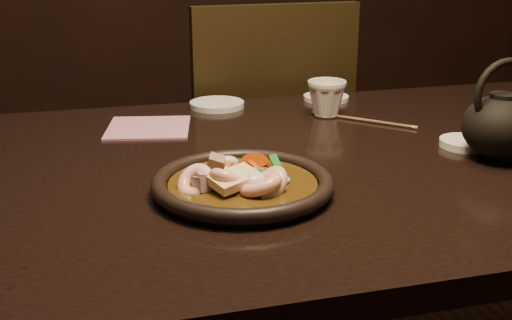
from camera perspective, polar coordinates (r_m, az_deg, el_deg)
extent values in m
cube|color=black|center=(1.18, 9.97, -0.14)|extent=(1.60, 0.90, 0.04)
cube|color=black|center=(1.91, -0.36, -0.76)|extent=(0.48, 0.48, 0.04)
cylinder|color=black|center=(2.22, 2.77, -4.65)|extent=(0.04, 0.04, 0.44)
cylinder|color=black|center=(1.91, 6.67, -8.85)|extent=(0.04, 0.04, 0.44)
cylinder|color=black|center=(2.13, -6.60, -5.85)|extent=(0.04, 0.04, 0.44)
cylinder|color=black|center=(1.81, -4.22, -10.56)|extent=(0.04, 0.04, 0.44)
cube|color=black|center=(1.65, 1.79, 5.43)|extent=(0.43, 0.05, 0.48)
cylinder|color=black|center=(0.97, -1.18, -2.67)|extent=(0.25, 0.25, 0.01)
torus|color=black|center=(0.96, -1.19, -2.02)|extent=(0.28, 0.28, 0.02)
cylinder|color=#3A270A|center=(0.96, -1.18, -2.24)|extent=(0.22, 0.22, 0.01)
ellipsoid|color=#3A270A|center=(0.96, -1.18, -2.24)|extent=(0.13, 0.12, 0.04)
torus|color=#FFB9A1|center=(0.93, 1.25, -2.31)|extent=(0.07, 0.07, 0.05)
torus|color=#FFB9A1|center=(0.91, 0.38, -2.22)|extent=(0.07, 0.07, 0.04)
torus|color=#FFB9A1|center=(0.94, -5.41, -2.02)|extent=(0.08, 0.08, 0.05)
torus|color=#FFB9A1|center=(0.93, -2.52, -1.77)|extent=(0.08, 0.08, 0.05)
cube|color=gray|center=(1.01, -3.59, -0.27)|extent=(0.04, 0.04, 0.03)
cube|color=gray|center=(0.93, -4.74, -2.10)|extent=(0.03, 0.04, 0.03)
cube|color=gray|center=(1.00, -1.66, -1.10)|extent=(0.03, 0.04, 0.03)
cube|color=gray|center=(0.92, 1.13, -2.65)|extent=(0.03, 0.03, 0.03)
cube|color=gray|center=(0.91, 1.00, -2.81)|extent=(0.03, 0.03, 0.02)
cube|color=gray|center=(0.93, -4.56, -1.79)|extent=(0.03, 0.03, 0.03)
cube|color=gray|center=(0.95, 0.09, -1.40)|extent=(0.03, 0.04, 0.03)
cylinder|color=#E14607|center=(0.99, -0.12, -0.65)|extent=(0.03, 0.05, 0.04)
cylinder|color=#E14607|center=(1.01, -2.53, -0.80)|extent=(0.04, 0.05, 0.04)
cylinder|color=#E14607|center=(0.97, -1.35, -1.25)|extent=(0.05, 0.05, 0.04)
cylinder|color=#E14607|center=(0.96, -2.45, -1.62)|extent=(0.05, 0.04, 0.03)
cylinder|color=#E14607|center=(0.99, -1.06, -1.28)|extent=(0.06, 0.05, 0.03)
cylinder|color=#E14607|center=(1.03, -0.08, -0.03)|extent=(0.05, 0.03, 0.04)
cube|color=#146A18|center=(1.00, 1.79, -0.26)|extent=(0.01, 0.04, 0.02)
cube|color=#146A18|center=(0.94, -0.49, -1.52)|extent=(0.03, 0.03, 0.03)
cube|color=#146A18|center=(0.98, -1.48, -1.35)|extent=(0.02, 0.04, 0.02)
cube|color=#146A18|center=(0.95, -1.28, -1.46)|extent=(0.04, 0.04, 0.01)
cube|color=#146A18|center=(0.95, -1.75, -2.12)|extent=(0.04, 0.02, 0.02)
cube|color=#146A18|center=(0.96, -1.17, -1.65)|extent=(0.02, 0.04, 0.03)
ellipsoid|color=beige|center=(0.94, -0.86, -2.01)|extent=(0.03, 0.03, 0.02)
ellipsoid|color=beige|center=(0.96, -1.17, -1.80)|extent=(0.03, 0.02, 0.02)
ellipsoid|color=beige|center=(0.93, -0.15, -1.95)|extent=(0.04, 0.03, 0.03)
ellipsoid|color=beige|center=(0.96, -1.25, -1.77)|extent=(0.03, 0.04, 0.02)
ellipsoid|color=beige|center=(0.94, -1.49, -1.74)|extent=(0.04, 0.04, 0.03)
ellipsoid|color=beige|center=(0.96, 1.99, -1.83)|extent=(0.04, 0.03, 0.02)
ellipsoid|color=beige|center=(1.02, -2.57, -0.34)|extent=(0.04, 0.02, 0.03)
cube|color=#FFD598|center=(0.92, -1.93, -1.69)|extent=(0.08, 0.07, 0.03)
cylinder|color=white|center=(1.24, 18.14, 1.44)|extent=(0.09, 0.09, 0.01)
cylinder|color=white|center=(1.47, -3.49, 4.96)|extent=(0.12, 0.12, 0.01)
cylinder|color=white|center=(1.54, 6.25, 5.53)|extent=(0.11, 0.11, 0.01)
imported|color=beige|center=(1.39, 6.30, 5.57)|extent=(0.09, 0.09, 0.08)
cylinder|color=tan|center=(1.37, 9.67, 3.51)|extent=(0.16, 0.17, 0.01)
cylinder|color=tan|center=(1.37, 9.22, 3.58)|extent=(0.16, 0.17, 0.01)
cube|color=#B06C7E|center=(1.31, -9.53, 2.85)|extent=(0.19, 0.19, 0.00)
ellipsoid|color=black|center=(1.18, 20.87, 2.78)|extent=(0.13, 0.13, 0.11)
cylinder|color=black|center=(1.16, 21.15, 5.06)|extent=(0.05, 0.05, 0.02)
torus|color=black|center=(1.16, 21.21, 5.57)|extent=(0.12, 0.02, 0.12)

